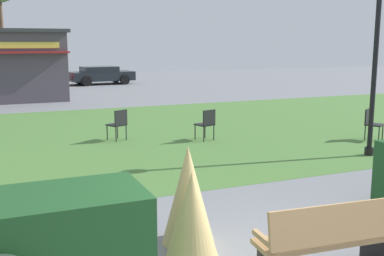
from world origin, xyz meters
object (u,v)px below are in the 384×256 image
Objects in this scene: cafe_chair_west at (207,122)px; cafe_chair_east at (118,122)px; park_bench at (328,239)px; parked_car_east_slot at (101,75)px; parked_car_center_slot at (29,77)px; cafe_chair_center at (371,122)px; lamppost_mid at (376,45)px.

cafe_chair_east is at bearing 157.56° from cafe_chair_west.
park_bench is 1.95× the size of cafe_chair_east.
park_bench is at bearing -96.93° from parked_car_east_slot.
parked_car_center_slot is at bearing 92.67° from park_bench.
cafe_chair_west is 0.20× the size of parked_car_east_slot.
park_bench is at bearing -136.67° from cafe_chair_center.
park_bench is 0.40× the size of parked_car_east_slot.
lamppost_mid is 7.04m from cafe_chair_east.
cafe_chair_east is at bearing 91.71° from park_bench.
cafe_chair_center is 22.88m from parked_car_center_slot.
cafe_chair_center is (6.67, -2.71, 0.00)m from cafe_chair_east.
park_bench reaches higher than cafe_chair_east.
parked_car_center_slot is 4.64m from parked_car_east_slot.
cafe_chair_west is at bearing 75.32° from park_bench.
cafe_chair_center is (1.42, 1.45, -2.17)m from lamppost_mid.
park_bench is 8.81m from cafe_chair_center.
parked_car_center_slot is (-6.28, 23.00, -2.05)m from lamppost_mid.
park_bench is 0.41× the size of parked_car_center_slot.
cafe_chair_west is (-2.95, 3.21, -2.17)m from lamppost_mid.
parked_car_center_slot and parked_car_east_slot have the same top height.
lamppost_mid is 0.99× the size of parked_car_east_slot.
lamppost_mid reaches higher than cafe_chair_center.
parked_car_east_slot is at bearing 83.07° from park_bench.
lamppost_mid is 4.87m from cafe_chair_west.
cafe_chair_west is at bearing -80.44° from parked_car_center_slot.
parked_car_east_slot is (3.35, 27.59, 0.16)m from park_bench.
park_bench is 8.76m from cafe_chair_east.
parked_car_east_slot reaches higher than cafe_chair_west.
parked_car_center_slot is (-1.29, 27.59, 0.16)m from park_bench.
lamppost_mid reaches higher than parked_car_east_slot.
cafe_chair_east is at bearing 141.62° from lamppost_mid.
cafe_chair_center is (4.36, -1.76, 0.00)m from cafe_chair_west.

